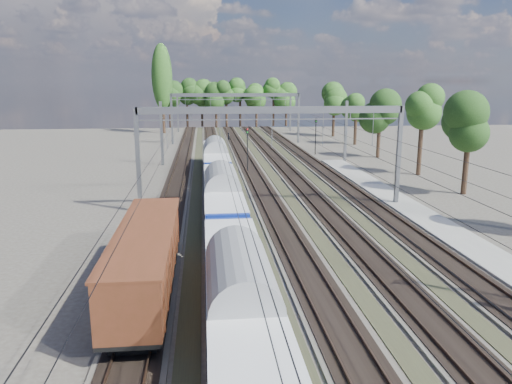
{
  "coord_description": "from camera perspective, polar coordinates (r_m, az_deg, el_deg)",
  "views": [
    {
      "loc": [
        -5.88,
        -12.82,
        11.11
      ],
      "look_at": [
        -1.99,
        24.31,
        2.8
      ],
      "focal_mm": 35.0,
      "sensor_mm": 36.0,
      "label": 1
    }
  ],
  "objects": [
    {
      "name": "poplar",
      "position": [
        111.15,
        -10.71,
        12.74
      ],
      "size": [
        4.4,
        4.4,
        19.04
      ],
      "color": "black",
      "rests_on": "ground"
    },
    {
      "name": "signal_near",
      "position": [
        61.4,
        -0.99,
        5.43
      ],
      "size": [
        0.39,
        0.36,
        5.52
      ],
      "rotation": [
        0.0,
        0.0,
        0.37
      ],
      "color": "black",
      "rests_on": "ground"
    },
    {
      "name": "tree_belt",
      "position": [
        108.08,
        0.27,
        11.05
      ],
      "size": [
        39.66,
        101.44,
        11.87
      ],
      "color": "black",
      "rests_on": "ground"
    },
    {
      "name": "freight_boxcar",
      "position": [
        26.68,
        -12.45,
        -7.32
      ],
      "size": [
        2.87,
        13.85,
        3.57
      ],
      "color": "black",
      "rests_on": "ground"
    },
    {
      "name": "signal_far",
      "position": [
        77.68,
        6.84,
        6.88
      ],
      "size": [
        0.36,
        0.33,
        5.62
      ],
      "rotation": [
        0.0,
        0.0,
        0.08
      ],
      "color": "black",
      "rests_on": "ground"
    },
    {
      "name": "worker",
      "position": [
        94.73,
        -3.14,
        6.29
      ],
      "size": [
        0.51,
        0.66,
        1.61
      ],
      "primitive_type": "imported",
      "rotation": [
        0.0,
        0.0,
        1.8
      ],
      "color": "black",
      "rests_on": "ground"
    },
    {
      "name": "platform",
      "position": [
        38.95,
        21.71,
        -4.72
      ],
      "size": [
        3.0,
        70.0,
        0.3
      ],
      "primitive_type": "cube",
      "color": "gray",
      "rests_on": "ground"
    },
    {
      "name": "emu_train",
      "position": [
        40.39,
        -3.89,
        0.2
      ],
      "size": [
        2.9,
        61.29,
        4.24
      ],
      "color": "black",
      "rests_on": "ground"
    },
    {
      "name": "catenary",
      "position": [
        65.96,
        -0.58,
        8.46
      ],
      "size": [
        25.65,
        130.0,
        9.0
      ],
      "color": "slate",
      "rests_on": "ground"
    },
    {
      "name": "track_bed",
      "position": [
        59.15,
        -0.18,
        1.82
      ],
      "size": [
        21.0,
        130.0,
        0.34
      ],
      "color": "#47423A",
      "rests_on": "ground"
    }
  ]
}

